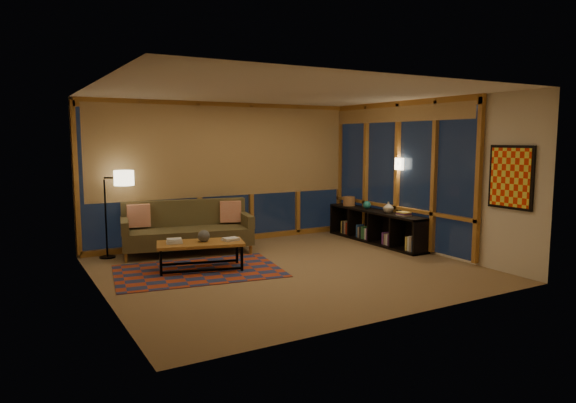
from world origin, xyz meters
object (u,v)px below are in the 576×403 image
coffee_table (201,256)px  bookshelf (375,227)px  sofa (187,228)px  floor_lamp (106,214)px

coffee_table → bookshelf: bearing=20.3°
coffee_table → sofa: bearing=96.1°
coffee_table → floor_lamp: 1.99m
sofa → floor_lamp: size_ratio=1.47×
sofa → coffee_table: (-0.20, -1.20, -0.23)m
floor_lamp → bookshelf: bearing=20.4°
sofa → bookshelf: size_ratio=0.87×
floor_lamp → bookshelf: size_ratio=0.59×
coffee_table → floor_lamp: bearing=140.4°
sofa → bookshelf: 3.60m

